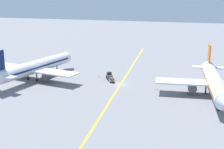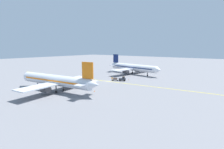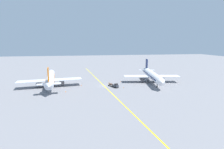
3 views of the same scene
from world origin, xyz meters
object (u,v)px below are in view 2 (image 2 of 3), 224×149
baggage_tug_dark (123,79)px  traffic_cone_by_wingtip (94,91)px  baggage_cart_trailing (115,79)px  ground_crew_worker (112,79)px  airplane_adjacent_stand (133,67)px  traffic_cone_mid_apron (88,84)px  traffic_cone_far_edge (110,76)px  traffic_cone_near_nose (129,79)px  airplane_at_gate (56,81)px

baggage_tug_dark → traffic_cone_by_wingtip: (-21.64, -3.26, -0.63)m
baggage_cart_trailing → ground_crew_worker: size_ratio=1.76×
airplane_adjacent_stand → ground_crew_worker: bearing=-172.8°
traffic_cone_mid_apron → traffic_cone_far_edge: 20.43m
baggage_tug_dark → traffic_cone_near_nose: baggage_tug_dark is taller
traffic_cone_mid_apron → traffic_cone_near_nose: bearing=-21.7°
baggage_cart_trailing → ground_crew_worker: (-0.69, 1.26, 0.15)m
airplane_adjacent_stand → baggage_tug_dark: size_ratio=10.58×
airplane_at_gate → traffic_cone_near_nose: size_ratio=64.60×
traffic_cone_near_nose → traffic_cone_by_wingtip: size_ratio=1.00×
baggage_tug_dark → traffic_cone_by_wingtip: baggage_tug_dark is taller
traffic_cone_by_wingtip → traffic_cone_far_edge: (26.45, 14.11, 0.00)m
baggage_tug_dark → traffic_cone_near_nose: bearing=-14.2°
airplane_at_gate → baggage_tug_dark: size_ratio=10.60×
traffic_cone_by_wingtip → ground_crew_worker: bearing=20.9°
airplane_adjacent_stand → traffic_cone_near_nose: size_ratio=64.47×
airplane_adjacent_stand → traffic_cone_far_edge: bearing=166.0°
airplane_at_gate → traffic_cone_by_wingtip: (7.38, -10.59, -3.43)m
airplane_at_gate → baggage_tug_dark: (29.02, -7.33, -2.81)m
airplane_at_gate → traffic_cone_near_nose: bearing=-14.2°
traffic_cone_far_edge → baggage_tug_dark: bearing=-113.9°
baggage_cart_trailing → traffic_cone_by_wingtip: baggage_cart_trailing is taller
airplane_at_gate → traffic_cone_mid_apron: bearing=-3.2°
baggage_cart_trailing → traffic_cone_mid_apron: baggage_cart_trailing is taller
airplane_at_gate → ground_crew_worker: airplane_at_gate is taller
traffic_cone_by_wingtip → traffic_cone_mid_apron: bearing=56.6°
traffic_cone_near_nose → traffic_cone_by_wingtip: 25.35m
airplane_adjacent_stand → traffic_cone_by_wingtip: airplane_adjacent_stand is taller
airplane_at_gate → traffic_cone_near_nose: airplane_at_gate is taller
baggage_tug_dark → airplane_adjacent_stand: bearing=19.1°
airplane_at_gate → traffic_cone_far_edge: airplane_at_gate is taller
airplane_adjacent_stand → ground_crew_worker: (-22.49, -2.86, -2.80)m
baggage_cart_trailing → ground_crew_worker: bearing=118.6°
airplane_at_gate → baggage_cart_trailing: airplane_at_gate is taller
traffic_cone_mid_apron → airplane_adjacent_stand: bearing=0.7°
baggage_cart_trailing → traffic_cone_near_nose: baggage_cart_trailing is taller
ground_crew_worker → airplane_at_gate: bearing=173.2°
baggage_cart_trailing → traffic_cone_near_nose: 6.44m
baggage_tug_dark → traffic_cone_near_nose: size_ratio=6.09×
traffic_cone_near_nose → traffic_cone_mid_apron: size_ratio=1.00×
airplane_adjacent_stand → baggage_cart_trailing: 22.39m
traffic_cone_near_nose → traffic_cone_far_edge: same height
baggage_tug_dark → baggage_cart_trailing: size_ratio=1.14×
ground_crew_worker → traffic_cone_far_edge: (7.08, 6.69, -0.63)m
airplane_adjacent_stand → traffic_cone_by_wingtip: bearing=-166.2°
traffic_cone_near_nose → ground_crew_worker: bearing=139.2°
baggage_tug_dark → traffic_cone_far_edge: (4.81, 10.84, -0.63)m
baggage_tug_dark → traffic_cone_far_edge: size_ratio=6.09×
ground_crew_worker → traffic_cone_by_wingtip: ground_crew_worker is taller
airplane_adjacent_stand → traffic_cone_mid_apron: 35.56m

